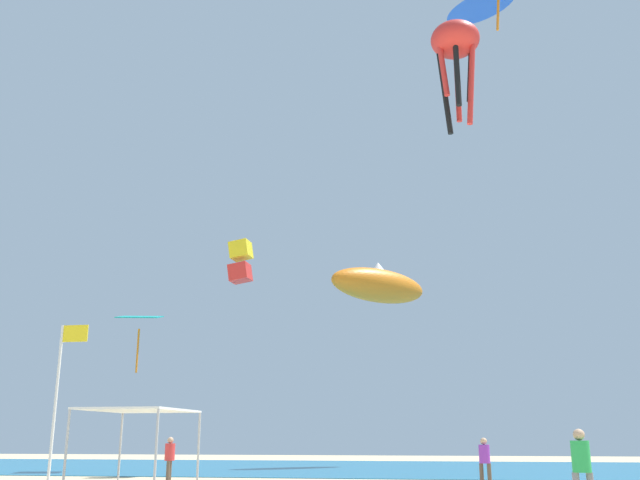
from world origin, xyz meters
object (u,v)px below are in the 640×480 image
Objects in this scene: person_rightmost at (485,457)px; kite_inflatable_orange at (379,285)px; canopy_tent at (139,413)px; kite_delta_blue at (479,2)px; person_central at (581,462)px; kite_box_yellow at (240,262)px; kite_diamond_teal at (140,320)px; kite_octopus_red at (455,45)px; person_near_tent at (170,455)px; banner_flag at (59,402)px.

person_rightmost is 18.69m from kite_inflatable_orange.
kite_delta_blue is at bearing 38.40° from canopy_tent.
person_central reaches higher than person_rightmost.
kite_delta_blue is 16.34m from kite_box_yellow.
kite_inflatable_orange reaches higher than person_rightmost.
person_rightmost is 19.74m from kite_delta_blue.
kite_inflatable_orange is at bearing -160.18° from kite_diamond_teal.
kite_diamond_teal is (-18.90, 16.42, 6.51)m from person_central.
canopy_tent is 1.62× the size of kite_box_yellow.
canopy_tent is 12.41m from person_rightmost.
kite_octopus_red is (9.75, 2.13, 12.34)m from canopy_tent.
person_central is (14.01, -9.36, 0.10)m from person_near_tent.
person_central is at bearing 153.33° from kite_delta_blue.
person_central is 0.47× the size of banner_flag.
kite_inflatable_orange is 17.90m from kite_delta_blue.
person_rightmost is 14.57m from kite_octopus_red.
person_rightmost is at bearing 35.13° from canopy_tent.
kite_delta_blue reaches higher than canopy_tent.
kite_diamond_teal is 22.97m from kite_delta_blue.
kite_inflatable_orange is at bearing 77.49° from canopy_tent.
canopy_tent is 0.51× the size of kite_inflatable_orange.
kite_diamond_teal is (-16.99, 7.56, 6.62)m from person_rightmost.
kite_diamond_teal is 7.02m from kite_box_yellow.
kite_octopus_red reaches higher than kite_box_yellow.
banner_flag is (-10.84, -4.75, 1.26)m from person_central.
person_near_tent is 23.63m from kite_delta_blue.
canopy_tent is 12.19m from person_central.
canopy_tent is 2.07× the size of person_rightmost.
banner_flag is at bearing 115.44° from kite_delta_blue.
person_central reaches higher than person_near_tent.
banner_flag is 0.59× the size of kite_inflatable_orange.
kite_box_yellow reaches higher than person_near_tent.
person_near_tent is 16.85m from person_central.
canopy_tent is 0.85× the size of kite_octopus_red.
kite_octopus_red is at bearing 130.09° from kite_diamond_teal.
canopy_tent is at bearing 102.26° from kite_diamond_teal.
banner_flag is at bearing -171.00° from kite_box_yellow.
kite_diamond_teal reaches higher than person_rightmost.
banner_flag is 0.89× the size of kite_delta_blue.
kite_octopus_red is (10.50, -10.03, 4.79)m from kite_box_yellow.
person_rightmost is 0.37× the size of kite_delta_blue.
kite_box_yellow is at bearing -2.76° from person_rightmost.
person_near_tent is at bearing -53.88° from kite_octopus_red.
banner_flag reaches higher than person_central.
kite_octopus_red is at bearing 137.01° from kite_delta_blue.
banner_flag is at bearing 97.90° from kite_diamond_teal.
kite_octopus_red is at bearing -124.70° from person_near_tent.
kite_box_yellow reaches higher than kite_diamond_teal.
canopy_tent is 7.98m from person_near_tent.
kite_inflatable_orange is at bearing -49.00° from person_rightmost.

